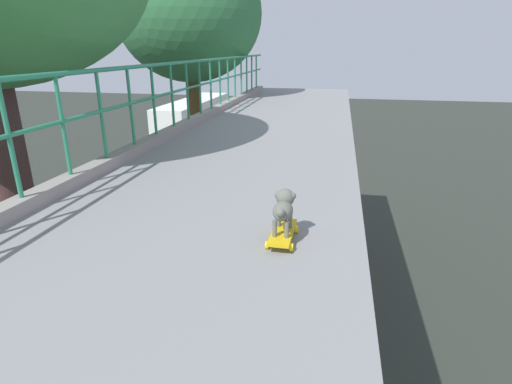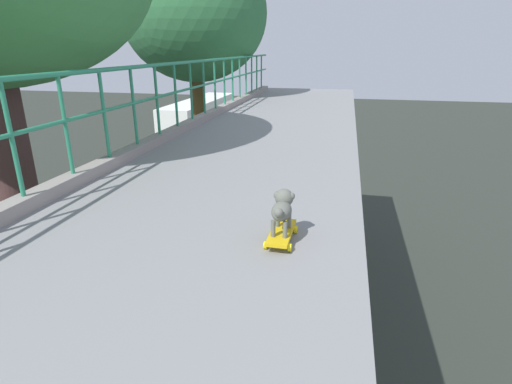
{
  "view_description": "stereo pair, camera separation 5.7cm",
  "coord_description": "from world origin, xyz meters",
  "px_view_note": "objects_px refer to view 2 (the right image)",
  "views": [
    {
      "loc": [
        2.62,
        -0.8,
        7.0
      ],
      "look_at": [
        1.92,
        2.68,
        5.72
      ],
      "focal_mm": 28.19,
      "sensor_mm": 36.0,
      "label": 1
    },
    {
      "loc": [
        2.68,
        -0.79,
        7.0
      ],
      "look_at": [
        1.92,
        2.68,
        5.72
      ],
      "focal_mm": 28.19,
      "sensor_mm": 36.0,
      "label": 2
    }
  ],
  "objects_px": {
    "car_silver_fifth": "(84,260)",
    "city_bus": "(201,118)",
    "car_green_sixth": "(67,212)",
    "car_grey_seventh": "(167,191)",
    "toy_skateboard": "(281,233)",
    "small_dog": "(282,207)"
  },
  "relations": [
    {
      "from": "car_green_sixth",
      "to": "car_grey_seventh",
      "type": "relative_size",
      "value": 0.95
    },
    {
      "from": "car_grey_seventh",
      "to": "toy_skateboard",
      "type": "xyz_separation_m",
      "value": [
        7.33,
        -13.21,
        4.83
      ]
    },
    {
      "from": "car_silver_fifth",
      "to": "car_green_sixth",
      "type": "bearing_deg",
      "value": 132.78
    },
    {
      "from": "car_grey_seventh",
      "to": "toy_skateboard",
      "type": "height_order",
      "value": "toy_skateboard"
    },
    {
      "from": "car_silver_fifth",
      "to": "car_grey_seventh",
      "type": "relative_size",
      "value": 1.0
    },
    {
      "from": "car_silver_fifth",
      "to": "car_green_sixth",
      "type": "distance_m",
      "value": 4.57
    },
    {
      "from": "car_grey_seventh",
      "to": "city_bus",
      "type": "bearing_deg",
      "value": 103.17
    },
    {
      "from": "car_green_sixth",
      "to": "car_grey_seventh",
      "type": "bearing_deg",
      "value": 43.44
    },
    {
      "from": "car_silver_fifth",
      "to": "small_dog",
      "type": "xyz_separation_m",
      "value": [
        7.32,
        -6.91,
        5.17
      ]
    },
    {
      "from": "car_silver_fifth",
      "to": "city_bus",
      "type": "relative_size",
      "value": 0.39
    },
    {
      "from": "city_bus",
      "to": "car_silver_fifth",
      "type": "bearing_deg",
      "value": -80.92
    },
    {
      "from": "car_silver_fifth",
      "to": "car_grey_seventh",
      "type": "bearing_deg",
      "value": 90.09
    },
    {
      "from": "car_grey_seventh",
      "to": "small_dog",
      "type": "bearing_deg",
      "value": -60.95
    },
    {
      "from": "car_grey_seventh",
      "to": "city_bus",
      "type": "height_order",
      "value": "city_bus"
    },
    {
      "from": "car_grey_seventh",
      "to": "toy_skateboard",
      "type": "relative_size",
      "value": 8.57
    },
    {
      "from": "toy_skateboard",
      "to": "small_dog",
      "type": "xyz_separation_m",
      "value": [
        0.0,
        0.02,
        0.22
      ]
    },
    {
      "from": "car_green_sixth",
      "to": "small_dog",
      "type": "relative_size",
      "value": 10.82
    },
    {
      "from": "car_silver_fifth",
      "to": "small_dog",
      "type": "distance_m",
      "value": 11.32
    },
    {
      "from": "car_green_sixth",
      "to": "toy_skateboard",
      "type": "distance_m",
      "value": 15.45
    },
    {
      "from": "toy_skateboard",
      "to": "car_green_sixth",
      "type": "bearing_deg",
      "value": 135.39
    },
    {
      "from": "city_bus",
      "to": "toy_skateboard",
      "type": "xyz_separation_m",
      "value": [
        10.46,
        -26.61,
        3.78
      ]
    },
    {
      "from": "car_green_sixth",
      "to": "toy_skateboard",
      "type": "bearing_deg",
      "value": -44.61
    }
  ]
}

